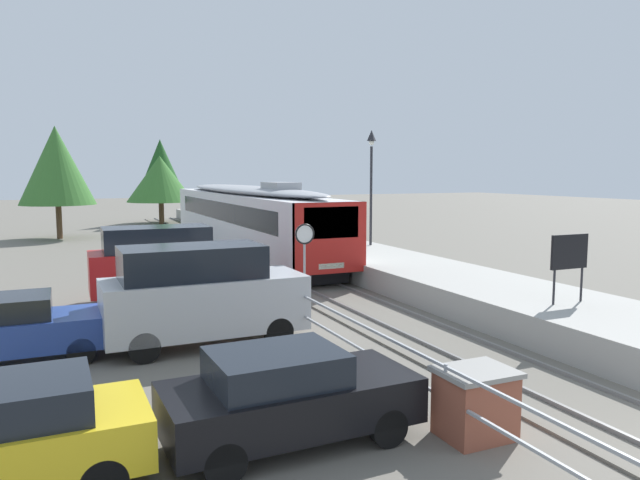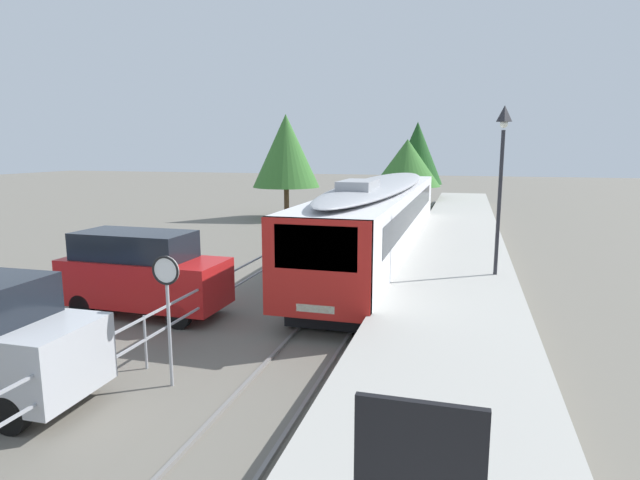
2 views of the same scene
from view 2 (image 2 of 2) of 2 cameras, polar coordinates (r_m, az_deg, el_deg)
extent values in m
plane|color=#6B665B|center=(21.37, -2.56, -3.43)|extent=(160.00, 160.00, 0.00)
cube|color=#6B665B|center=(20.65, 5.39, -3.86)|extent=(3.20, 60.00, 0.06)
cube|color=slate|center=(20.76, 3.44, -3.55)|extent=(0.08, 60.00, 0.08)
cube|color=slate|center=(20.52, 7.38, -3.78)|extent=(0.08, 60.00, 0.08)
cube|color=silver|center=(23.04, 6.73, 2.46)|extent=(2.80, 20.87, 2.55)
cube|color=red|center=(13.08, -0.39, -3.19)|extent=(2.80, 0.24, 2.55)
cube|color=black|center=(12.89, -0.49, -0.84)|extent=(2.13, 0.08, 1.12)
cube|color=black|center=(22.99, 6.75, 3.47)|extent=(2.82, 17.53, 0.92)
ellipsoid|color=#9EA0A5|center=(22.90, 6.81, 6.07)|extent=(2.69, 20.03, 0.44)
cube|color=#9EA0A5|center=(17.75, 4.19, 5.92)|extent=(1.10, 2.20, 0.36)
cube|color=#EAE5C6|center=(13.27, -0.47, -7.45)|extent=(1.00, 0.10, 0.20)
cube|color=black|center=(15.63, 1.96, -6.89)|extent=(2.24, 3.20, 0.55)
cube|color=black|center=(31.14, 8.99, 1.46)|extent=(2.24, 3.20, 0.55)
cube|color=#A8A59E|center=(20.25, 14.51, -3.19)|extent=(3.90, 60.00, 0.90)
cylinder|color=#232328|center=(17.61, 18.92, 3.74)|extent=(0.12, 0.12, 4.60)
pyramid|color=#232328|center=(17.55, 19.44, 12.86)|extent=(0.34, 0.34, 0.50)
sphere|color=silver|center=(17.54, 19.38, 11.82)|extent=(0.24, 0.24, 0.24)
cube|color=black|center=(5.21, 10.78, -21.30)|extent=(1.20, 0.08, 0.90)
cylinder|color=#9EA0A5|center=(11.47, -16.05, -10.00)|extent=(0.07, 0.07, 2.20)
cylinder|color=white|center=(11.07, -16.45, -3.19)|extent=(0.60, 0.03, 0.60)
torus|color=black|center=(11.06, -16.49, -3.21)|extent=(0.61, 0.05, 0.61)
cube|color=#9EA0A5|center=(12.47, -18.61, -8.04)|extent=(0.05, 36.00, 0.05)
cube|color=#9EA0A5|center=(12.63, -18.48, -10.25)|extent=(0.05, 36.00, 0.05)
cylinder|color=#9EA0A5|center=(12.65, -18.47, -10.52)|extent=(0.06, 0.06, 1.25)
cylinder|color=#9EA0A5|center=(20.41, -4.25, -2.29)|extent=(0.06, 0.06, 1.25)
cylinder|color=#9EA0A5|center=(28.89, 1.82, 1.35)|extent=(0.06, 0.06, 1.25)
cylinder|color=black|center=(12.18, -24.74, -13.08)|extent=(0.72, 0.25, 0.72)
cylinder|color=black|center=(11.05, -30.57, -15.98)|extent=(0.72, 0.25, 0.72)
cube|color=red|center=(16.52, -18.46, -4.24)|extent=(4.93, 2.02, 1.35)
cube|color=black|center=(16.48, -19.52, -0.52)|extent=(3.43, 1.77, 0.80)
cylinder|color=black|center=(16.56, -12.01, -6.33)|extent=(0.72, 0.25, 0.72)
cylinder|color=black|center=(15.15, -15.11, -8.00)|extent=(0.72, 0.25, 0.72)
cylinder|color=black|center=(18.29, -20.99, -5.23)|extent=(0.72, 0.25, 0.72)
cylinder|color=black|center=(17.03, -24.49, -6.57)|extent=(0.72, 0.25, 0.72)
cylinder|color=brown|center=(43.09, 9.35, 4.52)|extent=(0.36, 0.36, 1.95)
cone|color=#38702D|center=(42.92, 9.46, 8.30)|extent=(5.40, 5.40, 3.73)
cylinder|color=brown|center=(37.60, -3.66, 4.08)|extent=(0.36, 0.36, 2.23)
cone|color=#38702D|center=(37.41, -3.72, 9.66)|extent=(4.74, 4.74, 5.08)
cylinder|color=brown|center=(45.83, 10.37, 4.81)|extent=(0.36, 0.36, 1.95)
cone|color=#1E4C1E|center=(45.66, 10.52, 9.29)|extent=(4.34, 4.34, 5.21)
camera|label=1|loc=(14.08, -102.42, -4.91)|focal=33.13mm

